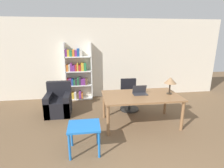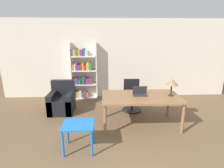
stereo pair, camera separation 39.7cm
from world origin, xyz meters
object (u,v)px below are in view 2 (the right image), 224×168
at_px(desk, 141,99).
at_px(office_chair, 132,97).
at_px(side_table_blue, 78,128).
at_px(bookshelf, 83,74).
at_px(laptop, 140,93).
at_px(table_lamp, 172,82).
at_px(armchair, 62,102).

xyz_separation_m(desk, office_chair, (-0.06, 0.93, -0.28)).
xyz_separation_m(side_table_blue, bookshelf, (-0.25, 2.95, 0.41)).
bearing_deg(side_table_blue, bookshelf, 94.92).
distance_m(laptop, bookshelf, 2.52).
relative_size(desk, office_chair, 2.03).
bearing_deg(laptop, side_table_blue, -143.43).
height_order(side_table_blue, bookshelf, bookshelf).
distance_m(desk, bookshelf, 2.59).
bearing_deg(bookshelf, side_table_blue, -85.08).
relative_size(laptop, bookshelf, 0.18).
relative_size(laptop, office_chair, 0.38).
height_order(laptop, office_chair, laptop).
height_order(laptop, table_lamp, table_lamp).
height_order(desk, armchair, armchair).
height_order(office_chair, bookshelf, bookshelf).
xyz_separation_m(laptop, table_lamp, (0.73, -0.08, 0.28)).
relative_size(table_lamp, office_chair, 0.46).
bearing_deg(table_lamp, laptop, 173.60).
distance_m(desk, laptop, 0.15).
relative_size(desk, laptop, 5.34).
height_order(laptop, side_table_blue, laptop).
xyz_separation_m(desk, table_lamp, (0.72, -0.00, 0.41)).
bearing_deg(laptop, bookshelf, 129.63).
bearing_deg(desk, laptop, 95.53).
bearing_deg(office_chair, laptop, -86.23).
xyz_separation_m(desk, laptop, (-0.01, 0.08, 0.13)).
bearing_deg(table_lamp, desk, 179.64).
distance_m(desk, side_table_blue, 1.66).
bearing_deg(side_table_blue, armchair, 111.94).
bearing_deg(table_lamp, office_chair, 130.02).
xyz_separation_m(office_chair, side_table_blue, (-1.30, -1.85, 0.06)).
relative_size(desk, table_lamp, 4.39).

